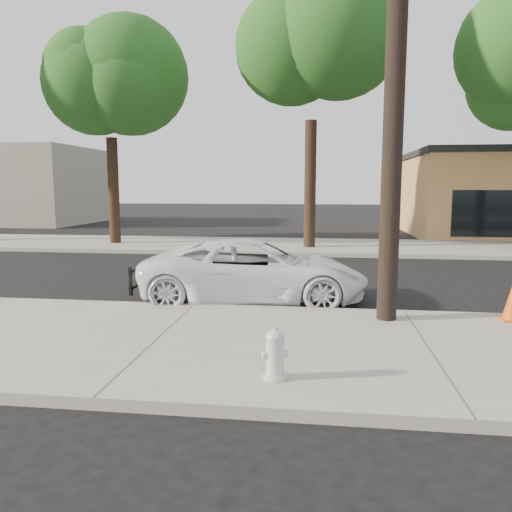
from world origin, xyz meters
name	(u,v)px	position (x,y,z in m)	size (l,w,h in m)	color
ground	(217,290)	(0.00, 0.00, 0.00)	(120.00, 120.00, 0.00)	black
near_sidewalk	(158,343)	(0.00, -4.30, 0.07)	(90.00, 4.40, 0.15)	gray
far_sidewalk	(260,246)	(0.00, 8.50, 0.07)	(90.00, 5.00, 0.15)	gray
curb_near	(194,308)	(0.00, -2.10, 0.07)	(90.00, 0.12, 0.16)	#9E9B93
utility_pole	(396,46)	(3.60, -2.70, 4.70)	(1.40, 0.34, 9.00)	black
tree_b	(113,92)	(-5.81, 8.06, 6.15)	(4.34, 4.20, 8.45)	black
tree_c	(318,63)	(2.22, 7.64, 6.91)	(4.96, 4.80, 9.55)	black
police_cruiser	(255,271)	(1.05, -1.01, 0.66)	(2.20, 4.77, 1.33)	white
fire_hydrant	(275,355)	(1.92, -5.67, 0.44)	(0.32, 0.29, 0.60)	silver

